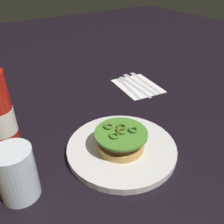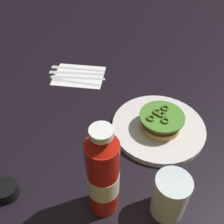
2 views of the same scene
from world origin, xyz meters
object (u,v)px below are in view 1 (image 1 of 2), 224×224
Objects in this scene: burger_sandwich at (121,140)px; water_glass at (17,174)px; spoon_utensil at (130,83)px; dinner_plate at (122,148)px; fork_utensil at (126,85)px; butter_knife at (143,80)px; steak_knife at (137,82)px; napkin at (138,86)px.

burger_sandwich is 0.24m from water_glass.
burger_sandwich is at bearing 139.34° from spoon_utensil.
dinner_plate is 2.14× the size of burger_sandwich.
burger_sandwich reaches higher than fork_utensil.
burger_sandwich is 0.42m from butter_knife.
dinner_plate is 1.34× the size of spoon_utensil.
dinner_plate is at bearing 135.97° from steak_knife.
water_glass is 0.59m from steak_knife.
butter_knife is at bearing -96.39° from steak_knife.
napkin is 0.88× the size of steak_knife.
spoon_utensil is at bearing -70.62° from fork_utensil.
steak_knife is (0.29, -0.28, -0.04)m from burger_sandwich.
burger_sandwich is 0.62× the size of steak_knife.
water_glass reaches higher than fork_utensil.
fork_utensil is at bearing 58.35° from napkin.
butter_knife is at bearing -64.44° from napkin.
fork_utensil is at bearing 109.38° from spoon_utensil.
butter_knife is 0.08m from fork_utensil.
butter_knife is (0.28, -0.30, -0.00)m from dinner_plate.
spoon_utensil is at bearing -40.38° from dinner_plate.
fork_utensil reaches higher than napkin.
napkin is (0.26, -0.27, -0.04)m from burger_sandwich.
spoon_utensil is at bearing 78.96° from butter_knife.
butter_knife is 1.02× the size of spoon_utensil.
steak_knife and spoon_utensil have the same top height.
fork_utensil is (-0.01, 0.03, -0.00)m from spoon_utensil.
spoon_utensil is (0.01, 0.06, 0.00)m from butter_knife.
water_glass is 0.65× the size of fork_utensil.
water_glass is at bearing 116.70° from napkin.
fork_utensil is at bearing 91.56° from steak_knife.
napkin is at bearing -63.30° from water_glass.
butter_knife is at bearing -101.04° from spoon_utensil.
burger_sandwich is at bearing 141.46° from fork_utensil.
burger_sandwich is 0.61× the size of butter_knife.
spoon_utensil is 0.03m from fork_utensil.
dinner_plate is 0.37m from napkin.
dinner_plate is 1.31× the size of butter_knife.
napkin is at bearing 147.70° from steak_knife.
napkin is (0.26, -0.26, -0.01)m from dinner_plate.
water_glass reaches higher than butter_knife.
butter_knife is 1.01× the size of steak_knife.
water_glass is at bearing 118.13° from steak_knife.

